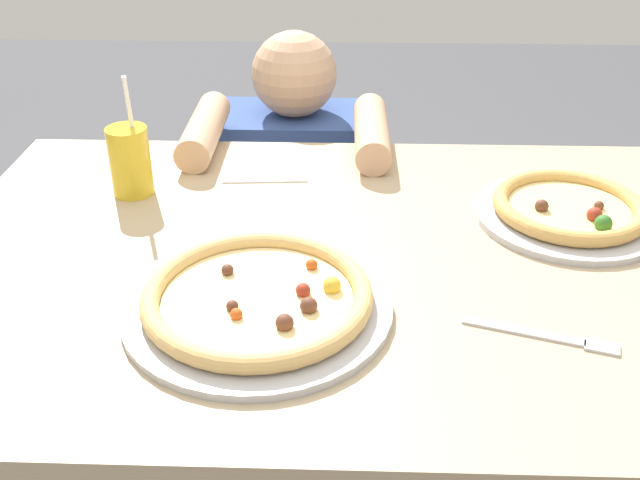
# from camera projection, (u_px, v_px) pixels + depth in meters

# --- Properties ---
(dining_table) EXTENTS (1.28, 0.88, 0.75)m
(dining_table) POSITION_uv_depth(u_px,v_px,m) (333.00, 308.00, 1.20)
(dining_table) COLOR tan
(dining_table) RESTS_ON ground
(pizza_near) EXTENTS (0.37, 0.37, 0.04)m
(pizza_near) POSITION_uv_depth(u_px,v_px,m) (258.00, 299.00, 1.00)
(pizza_near) COLOR #B7B7BC
(pizza_near) RESTS_ON dining_table
(pizza_far) EXTENTS (0.31, 0.31, 0.04)m
(pizza_far) POSITION_uv_depth(u_px,v_px,m) (569.00, 210.00, 1.23)
(pizza_far) COLOR #B7B7BC
(pizza_far) RESTS_ON dining_table
(drink_cup_colored) EXTENTS (0.07, 0.07, 0.22)m
(drink_cup_colored) POSITION_uv_depth(u_px,v_px,m) (130.00, 161.00, 1.30)
(drink_cup_colored) COLOR gold
(drink_cup_colored) RESTS_ON dining_table
(paper_napkin) EXTENTS (0.17, 0.15, 0.00)m
(paper_napkin) POSITION_uv_depth(u_px,v_px,m) (266.00, 166.00, 1.42)
(paper_napkin) COLOR white
(paper_napkin) RESTS_ON dining_table
(fork) EXTENTS (0.20, 0.08, 0.00)m
(fork) POSITION_uv_depth(u_px,v_px,m) (548.00, 336.00, 0.96)
(fork) COLOR silver
(fork) RESTS_ON dining_table
(diner_seated) EXTENTS (0.41, 0.52, 0.93)m
(diner_seated) POSITION_uv_depth(u_px,v_px,m) (297.00, 232.00, 1.87)
(diner_seated) COLOR #333847
(diner_seated) RESTS_ON ground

